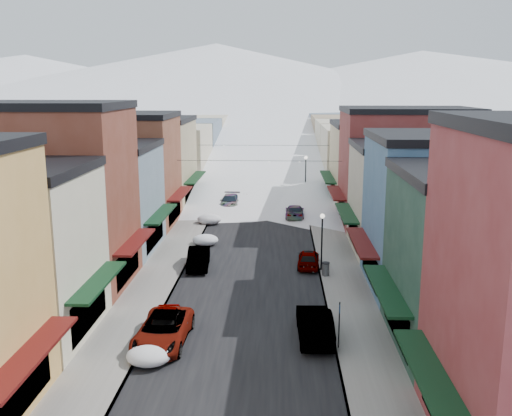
# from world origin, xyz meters

# --- Properties ---
(road) EXTENTS (10.00, 160.00, 0.01)m
(road) POSITION_xyz_m (0.00, 60.00, 0.01)
(road) COLOR black
(road) RESTS_ON ground
(sidewalk_left) EXTENTS (3.20, 160.00, 0.15)m
(sidewalk_left) POSITION_xyz_m (-6.60, 60.00, 0.07)
(sidewalk_left) COLOR gray
(sidewalk_left) RESTS_ON ground
(sidewalk_right) EXTENTS (3.20, 160.00, 0.15)m
(sidewalk_right) POSITION_xyz_m (6.60, 60.00, 0.07)
(sidewalk_right) COLOR gray
(sidewalk_right) RESTS_ON ground
(curb_left) EXTENTS (0.10, 160.00, 0.15)m
(curb_left) POSITION_xyz_m (-5.05, 60.00, 0.07)
(curb_left) COLOR slate
(curb_left) RESTS_ON ground
(curb_right) EXTENTS (0.10, 160.00, 0.15)m
(curb_right) POSITION_xyz_m (5.05, 60.00, 0.07)
(curb_right) COLOR slate
(curb_right) RESTS_ON ground
(bldg_l_brick_near) EXTENTS (12.30, 8.20, 12.50)m
(bldg_l_brick_near) POSITION_xyz_m (-13.69, 20.50, 6.26)
(bldg_l_brick_near) COLOR brown
(bldg_l_brick_near) RESTS_ON ground
(bldg_l_grayblue) EXTENTS (11.30, 9.20, 9.00)m
(bldg_l_grayblue) POSITION_xyz_m (-13.19, 29.00, 4.51)
(bldg_l_grayblue) COLOR gray
(bldg_l_grayblue) RESTS_ON ground
(bldg_l_brick_far) EXTENTS (13.30, 9.20, 11.00)m
(bldg_l_brick_far) POSITION_xyz_m (-14.19, 38.00, 5.51)
(bldg_l_brick_far) COLOR brown
(bldg_l_brick_far) RESTS_ON ground
(bldg_l_tan) EXTENTS (11.30, 11.20, 10.00)m
(bldg_l_tan) POSITION_xyz_m (-13.19, 48.00, 5.01)
(bldg_l_tan) COLOR tan
(bldg_l_tan) RESTS_ON ground
(bldg_r_green) EXTENTS (11.30, 9.20, 9.50)m
(bldg_r_green) POSITION_xyz_m (13.19, 12.00, 4.76)
(bldg_r_green) COLOR #1C3A2D
(bldg_r_green) RESTS_ON ground
(bldg_r_blue) EXTENTS (11.30, 9.20, 10.50)m
(bldg_r_blue) POSITION_xyz_m (13.19, 21.00, 5.26)
(bldg_r_blue) COLOR #3B6185
(bldg_r_blue) RESTS_ON ground
(bldg_r_cream) EXTENTS (12.30, 9.20, 9.00)m
(bldg_r_cream) POSITION_xyz_m (13.69, 30.00, 4.51)
(bldg_r_cream) COLOR #B6AD92
(bldg_r_cream) RESTS_ON ground
(bldg_r_brick_far) EXTENTS (13.30, 9.20, 11.50)m
(bldg_r_brick_far) POSITION_xyz_m (14.19, 39.00, 5.76)
(bldg_r_brick_far) COLOR maroon
(bldg_r_brick_far) RESTS_ON ground
(bldg_r_tan) EXTENTS (11.30, 11.20, 9.50)m
(bldg_r_tan) POSITION_xyz_m (13.19, 49.00, 4.76)
(bldg_r_tan) COLOR tan
(bldg_r_tan) RESTS_ON ground
(distant_blocks) EXTENTS (34.00, 55.00, 8.00)m
(distant_blocks) POSITION_xyz_m (0.00, 83.00, 4.00)
(distant_blocks) COLOR gray
(distant_blocks) RESTS_ON ground
(mountain_ridge) EXTENTS (670.00, 340.00, 34.00)m
(mountain_ridge) POSITION_xyz_m (-19.47, 277.18, 14.36)
(mountain_ridge) COLOR silver
(mountain_ridge) RESTS_ON ground
(overhead_cables) EXTENTS (16.40, 15.04, 0.04)m
(overhead_cables) POSITION_xyz_m (0.00, 47.50, 6.20)
(overhead_cables) COLOR black
(overhead_cables) RESTS_ON ground
(car_white_suv) EXTENTS (2.73, 5.63, 1.54)m
(car_white_suv) POSITION_xyz_m (-4.06, 11.82, 0.77)
(car_white_suv) COLOR silver
(car_white_suv) RESTS_ON ground
(car_silver_sedan) EXTENTS (2.13, 4.55, 1.50)m
(car_silver_sedan) POSITION_xyz_m (-4.13, 12.60, 0.75)
(car_silver_sedan) COLOR #929399
(car_silver_sedan) RESTS_ON ground
(car_dark_hatch) EXTENTS (1.89, 4.57, 1.47)m
(car_dark_hatch) POSITION_xyz_m (-4.02, 24.87, 0.74)
(car_dark_hatch) COLOR black
(car_dark_hatch) RESTS_ON ground
(car_silver_wagon) EXTENTS (2.24, 5.22, 1.50)m
(car_silver_wagon) POSITION_xyz_m (-3.50, 46.30, 0.75)
(car_silver_wagon) COLOR #AAACB2
(car_silver_wagon) RESTS_ON ground
(car_green_sedan) EXTENTS (1.91, 5.13, 1.67)m
(car_green_sedan) POSITION_xyz_m (4.03, 12.86, 0.84)
(car_green_sedan) COLOR black
(car_green_sedan) RESTS_ON ground
(car_gray_suv) EXTENTS (1.88, 4.07, 1.35)m
(car_gray_suv) POSITION_xyz_m (4.30, 25.36, 0.67)
(car_gray_suv) COLOR gray
(car_gray_suv) RESTS_ON ground
(car_black_sedan) EXTENTS (2.03, 4.76, 1.37)m
(car_black_sedan) POSITION_xyz_m (3.65, 41.75, 0.68)
(car_black_sedan) COLOR black
(car_black_sedan) RESTS_ON ground
(car_lane_silver) EXTENTS (2.09, 4.22, 1.38)m
(car_lane_silver) POSITION_xyz_m (-2.03, 48.49, 0.69)
(car_lane_silver) COLOR #929599
(car_lane_silver) RESTS_ON ground
(car_lane_white) EXTENTS (2.67, 5.48, 1.50)m
(car_lane_white) POSITION_xyz_m (0.60, 64.86, 0.75)
(car_lane_white) COLOR silver
(car_lane_white) RESTS_ON ground
(parking_sign) EXTENTS (0.07, 0.34, 2.51)m
(parking_sign) POSITION_xyz_m (5.20, 11.45, 1.62)
(parking_sign) COLOR black
(parking_sign) RESTS_ON sidewalk_right
(trash_can) EXTENTS (0.57, 0.57, 0.96)m
(trash_can) POSITION_xyz_m (5.42, 23.01, 0.64)
(trash_can) COLOR #575A5C
(trash_can) RESTS_ON sidewalk_right
(streetlamp_near) EXTENTS (0.35, 0.35, 4.23)m
(streetlamp_near) POSITION_xyz_m (5.20, 24.37, 2.82)
(streetlamp_near) COLOR black
(streetlamp_near) RESTS_ON sidewalk_right
(streetlamp_far) EXTENTS (0.41, 0.41, 4.87)m
(streetlamp_far) POSITION_xyz_m (5.26, 53.75, 3.22)
(streetlamp_far) COLOR black
(streetlamp_far) RESTS_ON sidewalk_right
(snow_pile_near) EXTENTS (2.23, 2.58, 0.95)m
(snow_pile_near) POSITION_xyz_m (-4.28, 9.62, 0.45)
(snow_pile_near) COLOR white
(snow_pile_near) RESTS_ON ground
(snow_pile_mid) EXTENTS (2.24, 2.58, 0.95)m
(snow_pile_mid) POSITION_xyz_m (-4.28, 31.14, 0.45)
(snow_pile_mid) COLOR white
(snow_pile_mid) RESTS_ON ground
(snow_pile_far) EXTENTS (2.39, 2.67, 1.01)m
(snow_pile_far) POSITION_xyz_m (-4.88, 38.77, 0.48)
(snow_pile_far) COLOR white
(snow_pile_far) RESTS_ON ground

